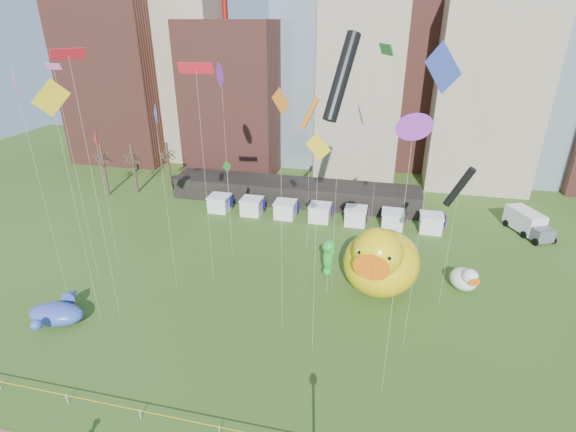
% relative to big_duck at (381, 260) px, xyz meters
% --- Properties ---
extents(skyline, '(101.00, 23.00, 68.00)m').
position_rel_big_duck_xyz_m(skyline, '(-7.53, 41.06, 17.68)').
color(skyline, brown).
rests_on(skyline, ground).
extents(pavilion, '(38.00, 6.00, 3.20)m').
position_rel_big_duck_xyz_m(pavilion, '(-13.78, 22.00, -2.16)').
color(pavilion, black).
rests_on(pavilion, ground).
extents(vendor_tents, '(33.24, 2.80, 2.40)m').
position_rel_big_duck_xyz_m(vendor_tents, '(-8.76, 16.00, -2.65)').
color(vendor_tents, white).
rests_on(vendor_tents, ground).
extents(bare_trees, '(8.44, 6.44, 8.50)m').
position_rel_big_duck_xyz_m(bare_trees, '(-39.94, 20.54, 0.25)').
color(bare_trees, '#382B21').
rests_on(bare_trees, ground).
extents(caution_tape, '(50.00, 0.06, 0.90)m').
position_rel_big_duck_xyz_m(caution_tape, '(-9.78, -20.00, -3.08)').
color(caution_tape, white).
rests_on(caution_tape, ground).
extents(big_duck, '(9.15, 11.26, 8.19)m').
position_rel_big_duck_xyz_m(big_duck, '(0.00, 0.00, 0.00)').
color(big_duck, yellow).
rests_on(big_duck, ground).
extents(small_duck, '(3.68, 4.08, 2.85)m').
position_rel_big_duck_xyz_m(small_duck, '(8.77, 2.41, -2.45)').
color(small_duck, white).
rests_on(small_duck, ground).
extents(seahorse_green, '(1.82, 2.02, 6.17)m').
position_rel_big_duck_xyz_m(seahorse_green, '(-5.17, -1.43, 0.71)').
color(seahorse_green, silver).
rests_on(seahorse_green, ground).
extents(seahorse_purple, '(1.18, 1.51, 5.34)m').
position_rel_big_duck_xyz_m(seahorse_purple, '(-0.02, 2.53, 0.13)').
color(seahorse_purple, silver).
rests_on(seahorse_purple, ground).
extents(whale_inflatable, '(5.45, 6.71, 2.29)m').
position_rel_big_duck_xyz_m(whale_inflatable, '(-29.00, -11.89, -2.71)').
color(whale_inflatable, '#493DA6').
rests_on(whale_inflatable, ground).
extents(box_truck, '(5.16, 7.32, 2.94)m').
position_rel_big_duck_xyz_m(box_truck, '(18.60, 18.36, -2.25)').
color(box_truck, white).
rests_on(box_truck, ground).
extents(kite_0, '(1.65, 2.38, 24.06)m').
position_rel_big_duck_xyz_m(kite_0, '(-23.97, -9.82, 19.62)').
color(kite_0, silver).
rests_on(kite_0, ground).
extents(kite_1, '(1.93, 1.73, 22.53)m').
position_rel_big_duck_xyz_m(kite_1, '(-30.62, -8.53, 16.92)').
color(kite_1, silver).
rests_on(kite_1, ground).
extents(kite_2, '(2.42, 1.48, 14.59)m').
position_rel_big_duck_xyz_m(kite_2, '(6.02, -1.20, 8.84)').
color(kite_2, silver).
rests_on(kite_2, ground).
extents(kite_3, '(1.90, 3.99, 23.52)m').
position_rel_big_duck_xyz_m(kite_3, '(-1.56, 13.84, 19.04)').
color(kite_3, silver).
rests_on(kite_3, ground).
extents(kite_4, '(1.88, 0.42, 18.96)m').
position_rel_big_duck_xyz_m(kite_4, '(-5.09, -10.44, 13.53)').
color(kite_4, silver).
rests_on(kite_4, ground).
extents(kite_5, '(2.19, 2.55, 24.76)m').
position_rel_big_duck_xyz_m(kite_5, '(2.57, -7.75, 18.93)').
color(kite_5, silver).
rests_on(kite_5, ground).
extents(kite_6, '(2.08, 0.78, 18.40)m').
position_rel_big_duck_xyz_m(kite_6, '(-8.99, 7.77, 12.88)').
color(kite_6, silver).
rests_on(kite_6, ground).
extents(kite_7, '(1.53, 0.87, 21.20)m').
position_rel_big_duck_xyz_m(kite_7, '(0.89, -13.55, 16.54)').
color(kite_7, silver).
rests_on(kite_7, ground).
extents(kite_8, '(3.29, 0.70, 22.52)m').
position_rel_big_duck_xyz_m(kite_8, '(-17.74, -1.54, 18.11)').
color(kite_8, silver).
rests_on(kite_8, ground).
extents(kite_9, '(1.69, 0.50, 22.50)m').
position_rel_big_duck_xyz_m(kite_9, '(-29.51, -5.08, 17.90)').
color(kite_9, silver).
rests_on(kite_9, ground).
extents(kite_10, '(3.10, 4.45, 25.17)m').
position_rel_big_duck_xyz_m(kite_10, '(-4.80, -0.61, 17.71)').
color(kite_10, silver).
rests_on(kite_10, ground).
extents(kite_11, '(0.42, 1.46, 11.92)m').
position_rel_big_duck_xyz_m(kite_11, '(-17.48, 3.89, 6.96)').
color(kite_11, silver).
rests_on(kite_11, ground).
extents(kite_12, '(1.81, 2.22, 22.01)m').
position_rel_big_duck_xyz_m(kite_12, '(-25.43, -10.78, 16.40)').
color(kite_12, silver).
rests_on(kite_12, ground).
extents(kite_13, '(1.14, 1.66, 19.24)m').
position_rel_big_duck_xyz_m(kite_13, '(-20.84, -4.09, 14.52)').
color(kite_13, silver).
rests_on(kite_13, ground).
extents(kite_14, '(1.63, 1.07, 21.51)m').
position_rel_big_duck_xyz_m(kite_14, '(-8.35, -7.96, 15.88)').
color(kite_14, silver).
rests_on(kite_14, ground).
extents(kite_15, '(1.72, 2.44, 21.62)m').
position_rel_big_duck_xyz_m(kite_15, '(-19.51, 8.95, 16.50)').
color(kite_15, silver).
rests_on(kite_15, ground).
extents(kite_16, '(1.63, 2.12, 15.82)m').
position_rel_big_duck_xyz_m(kite_16, '(-29.66, -1.15, 10.85)').
color(kite_16, silver).
rests_on(kite_16, ground).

